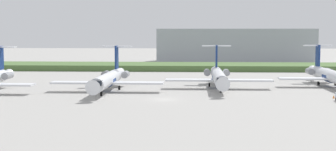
% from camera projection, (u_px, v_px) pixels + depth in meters
% --- Properties ---
extents(ground_plane, '(500.00, 500.00, 0.00)m').
position_uv_depth(ground_plane, '(171.00, 82.00, 115.17)').
color(ground_plane, '#9E9B96').
extents(grass_berm, '(320.00, 20.00, 1.82)m').
position_uv_depth(grass_berm, '(177.00, 67.00, 155.56)').
color(grass_berm, '#4C6B38').
rests_on(grass_berm, ground).
extents(regional_jet_third, '(22.81, 31.00, 9.00)m').
position_uv_depth(regional_jet_third, '(109.00, 79.00, 97.96)').
color(regional_jet_third, silver).
rests_on(regional_jet_third, ground).
extents(regional_jet_fourth, '(22.81, 31.00, 9.00)m').
position_uv_depth(regional_jet_fourth, '(219.00, 76.00, 103.19)').
color(regional_jet_fourth, silver).
rests_on(regional_jet_fourth, ground).
extents(regional_jet_fifth, '(22.81, 31.00, 9.00)m').
position_uv_depth(regional_jet_fifth, '(329.00, 75.00, 106.27)').
color(regional_jet_fifth, silver).
rests_on(regional_jet_fifth, ground).
extents(distant_hangar, '(60.42, 27.84, 13.41)m').
position_uv_depth(distant_hangar, '(234.00, 46.00, 192.75)').
color(distant_hangar, '#9EA3AD').
rests_on(distant_hangar, ground).
extents(safety_cone_front_marker, '(0.44, 0.44, 0.55)m').
position_uv_depth(safety_cone_front_marker, '(334.00, 97.00, 86.98)').
color(safety_cone_front_marker, orange).
rests_on(safety_cone_front_marker, ground).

